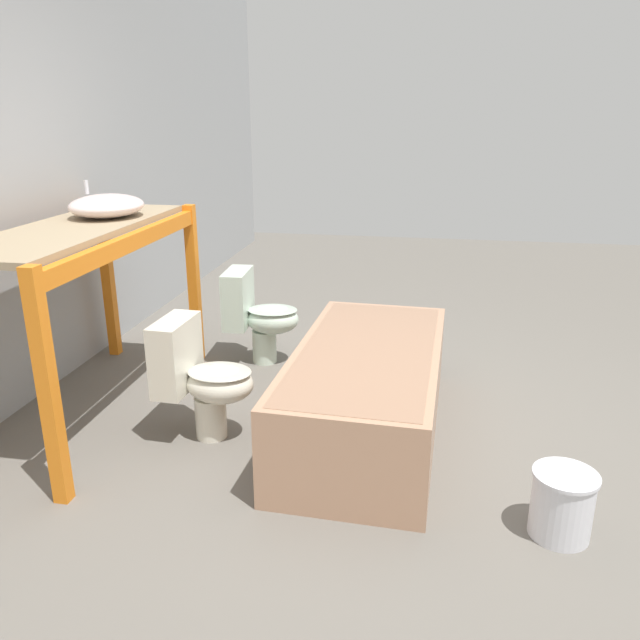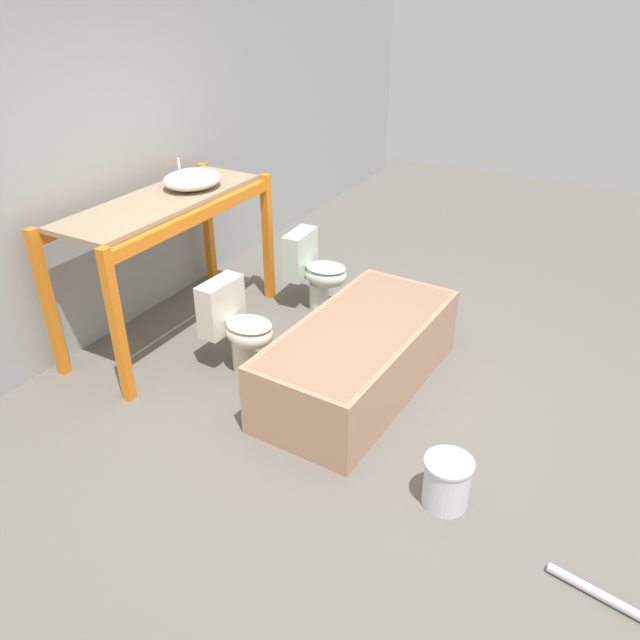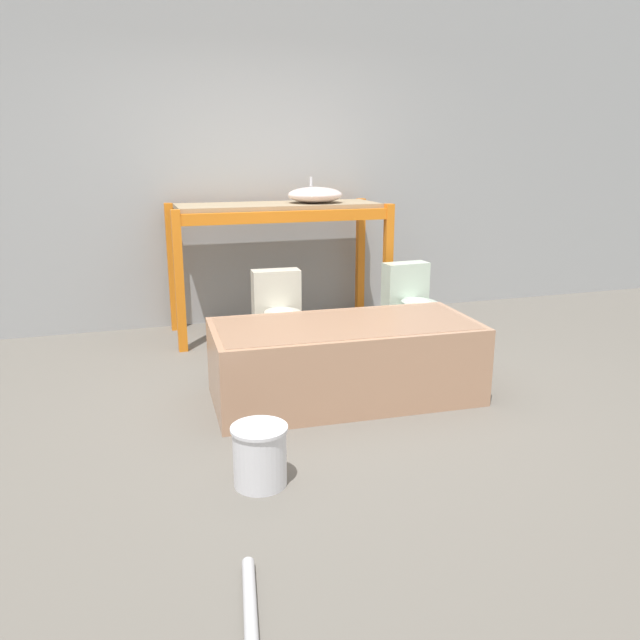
% 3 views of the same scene
% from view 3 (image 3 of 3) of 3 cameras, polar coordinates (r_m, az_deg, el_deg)
% --- Properties ---
extents(ground_plane, '(12.00, 12.00, 0.00)m').
position_cam_3_polar(ground_plane, '(4.04, -0.30, -7.49)').
color(ground_plane, '#666059').
extents(warehouse_wall_rear, '(10.80, 0.08, 3.20)m').
position_cam_3_polar(warehouse_wall_rear, '(5.84, -7.00, 15.49)').
color(warehouse_wall_rear, '#9EA0A3').
rests_on(warehouse_wall_rear, ground_plane).
extents(shelving_rack, '(1.85, 0.72, 1.13)m').
position_cam_3_polar(shelving_rack, '(5.42, -3.83, 8.57)').
color(shelving_rack, orange).
rests_on(shelving_rack, ground_plane).
extents(sink_basin, '(0.47, 0.43, 0.21)m').
position_cam_3_polar(sink_basin, '(5.45, -0.46, 11.37)').
color(sink_basin, silver).
rests_on(sink_basin, shelving_rack).
extents(bathtub_main, '(1.72, 0.85, 0.50)m').
position_cam_3_polar(bathtub_main, '(4.01, 2.29, -3.24)').
color(bathtub_main, tan).
rests_on(bathtub_main, ground_plane).
extents(toilet_near, '(0.38, 0.53, 0.67)m').
position_cam_3_polar(toilet_near, '(5.12, 8.50, 1.54)').
color(toilet_near, silver).
rests_on(toilet_near, ground_plane).
extents(toilet_far, '(0.38, 0.53, 0.67)m').
position_cam_3_polar(toilet_far, '(4.75, -3.66, 0.64)').
color(toilet_far, silver).
rests_on(toilet_far, ground_plane).
extents(bucket_white, '(0.27, 0.27, 0.30)m').
position_cam_3_polar(bucket_white, '(3.06, -5.53, -12.11)').
color(bucket_white, silver).
rests_on(bucket_white, ground_plane).
extents(loose_pipe, '(0.18, 0.78, 0.05)m').
position_cam_3_polar(loose_pipe, '(2.29, -6.28, -26.95)').
color(loose_pipe, '#B7B7BC').
rests_on(loose_pipe, ground_plane).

